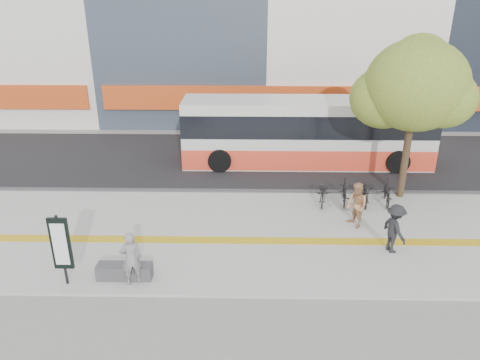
{
  "coord_description": "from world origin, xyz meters",
  "views": [
    {
      "loc": [
        0.99,
        -12.38,
        7.98
      ],
      "look_at": [
        0.71,
        2.0,
        1.87
      ],
      "focal_mm": 34.23,
      "sensor_mm": 36.0,
      "label": 1
    }
  ],
  "objects_px": {
    "bench": "(125,271)",
    "seated_woman": "(131,259)",
    "signboard": "(61,245)",
    "street_tree": "(414,87)",
    "bus": "(307,134)",
    "pedestrian_tan": "(357,205)",
    "pedestrian_dark": "(395,229)"
  },
  "relations": [
    {
      "from": "seated_woman",
      "to": "pedestrian_tan",
      "type": "bearing_deg",
      "value": -173.04
    },
    {
      "from": "bus",
      "to": "seated_woman",
      "type": "xyz_separation_m",
      "value": [
        -6.05,
        -9.94,
        -0.62
      ]
    },
    {
      "from": "signboard",
      "to": "seated_woman",
      "type": "xyz_separation_m",
      "value": [
        1.9,
        0.06,
        -0.46
      ]
    },
    {
      "from": "seated_woman",
      "to": "street_tree",
      "type": "bearing_deg",
      "value": -166.0
    },
    {
      "from": "bus",
      "to": "bench",
      "type": "bearing_deg",
      "value": -123.22
    },
    {
      "from": "bench",
      "to": "bus",
      "type": "relative_size",
      "value": 0.14
    },
    {
      "from": "bus",
      "to": "pedestrian_tan",
      "type": "relative_size",
      "value": 7.07
    },
    {
      "from": "bench",
      "to": "street_tree",
      "type": "relative_size",
      "value": 0.25
    },
    {
      "from": "signboard",
      "to": "seated_woman",
      "type": "bearing_deg",
      "value": 1.84
    },
    {
      "from": "signboard",
      "to": "pedestrian_dark",
      "type": "bearing_deg",
      "value": 11.17
    },
    {
      "from": "bench",
      "to": "signboard",
      "type": "distance_m",
      "value": 1.94
    },
    {
      "from": "bench",
      "to": "pedestrian_tan",
      "type": "distance_m",
      "value": 8.12
    },
    {
      "from": "street_tree",
      "to": "bus",
      "type": "bearing_deg",
      "value": 132.99
    },
    {
      "from": "bench",
      "to": "signboard",
      "type": "xyz_separation_m",
      "value": [
        -1.6,
        -0.31,
        1.06
      ]
    },
    {
      "from": "bench",
      "to": "pedestrian_tan",
      "type": "relative_size",
      "value": 0.97
    },
    {
      "from": "bench",
      "to": "street_tree",
      "type": "bearing_deg",
      "value": 31.62
    },
    {
      "from": "bench",
      "to": "signboard",
      "type": "bearing_deg",
      "value": -169.19
    },
    {
      "from": "seated_woman",
      "to": "bench",
      "type": "bearing_deg",
      "value": -58.54
    },
    {
      "from": "bench",
      "to": "bus",
      "type": "xyz_separation_m",
      "value": [
        6.35,
        9.7,
        1.21
      ]
    },
    {
      "from": "signboard",
      "to": "pedestrian_dark",
      "type": "height_order",
      "value": "signboard"
    },
    {
      "from": "pedestrian_tan",
      "to": "pedestrian_dark",
      "type": "distance_m",
      "value": 1.85
    },
    {
      "from": "street_tree",
      "to": "bus",
      "type": "relative_size",
      "value": 0.54
    },
    {
      "from": "signboard",
      "to": "street_tree",
      "type": "distance_m",
      "value": 13.4
    },
    {
      "from": "street_tree",
      "to": "seated_woman",
      "type": "height_order",
      "value": "street_tree"
    },
    {
      "from": "signboard",
      "to": "street_tree",
      "type": "relative_size",
      "value": 0.35
    },
    {
      "from": "signboard",
      "to": "seated_woman",
      "type": "relative_size",
      "value": 1.34
    },
    {
      "from": "signboard",
      "to": "pedestrian_dark",
      "type": "relative_size",
      "value": 1.34
    },
    {
      "from": "bench",
      "to": "signboard",
      "type": "relative_size",
      "value": 0.73
    },
    {
      "from": "bench",
      "to": "pedestrian_tan",
      "type": "xyz_separation_m",
      "value": [
        7.4,
        3.28,
        0.6
      ]
    },
    {
      "from": "bench",
      "to": "seated_woman",
      "type": "xyz_separation_m",
      "value": [
        0.3,
        -0.24,
        0.6
      ]
    },
    {
      "from": "signboard",
      "to": "bench",
      "type": "bearing_deg",
      "value": 10.81
    },
    {
      "from": "pedestrian_dark",
      "to": "seated_woman",
      "type": "bearing_deg",
      "value": 85.01
    }
  ]
}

